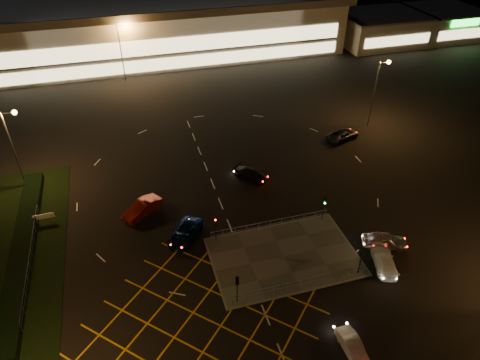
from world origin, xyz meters
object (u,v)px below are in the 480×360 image
object	(u,v)px
car_queue_white	(353,347)
car_circ_red	(142,208)
signal_sw	(237,284)
signal_ne	(324,204)
car_east_grey	(343,135)
signal_se	(362,256)
car_right_silver	(385,241)
signal_nw	(215,225)
car_far_dkgrey	(251,174)
car_approach_white	(384,261)
car_left_blue	(185,233)

from	to	relation	value
car_queue_white	car_circ_red	bearing A→B (deg)	122.54
signal_sw	signal_ne	distance (m)	14.41
car_circ_red	car_east_grey	bearing A→B (deg)	70.36
car_east_grey	signal_ne	bearing A→B (deg)	128.21
car_queue_white	signal_se	bearing A→B (deg)	57.50
signal_ne	car_east_grey	xyz separation A→B (m)	(10.41, 15.42, -1.68)
car_right_silver	car_circ_red	xyz separation A→B (m)	(-23.16, 12.09, 0.02)
signal_se	signal_nw	world-z (taller)	same
signal_sw	car_queue_white	size ratio (longest dim) A/B	0.84
car_far_dkgrey	car_approach_white	distance (m)	19.39
car_left_blue	car_right_silver	size ratio (longest dim) A/B	1.10
car_far_dkgrey	car_approach_white	size ratio (longest dim) A/B	0.94
car_queue_white	car_approach_white	bearing A→B (deg)	44.46
signal_ne	car_far_dkgrey	size ratio (longest dim) A/B	0.73
signal_ne	car_circ_red	xyz separation A→B (m)	(-18.81, 6.68, -1.58)
signal_sw	car_far_dkgrey	xyz separation A→B (m)	(6.84, 17.79, -1.74)
car_queue_white	car_approach_white	xyz separation A→B (m)	(7.37, 7.38, 0.04)
signal_nw	car_far_dkgrey	world-z (taller)	signal_nw
signal_sw	car_approach_white	world-z (taller)	signal_sw
signal_nw	car_queue_white	xyz separation A→B (m)	(7.48, -15.24, -1.75)
car_queue_white	signal_nw	bearing A→B (deg)	115.58
car_far_dkgrey	car_right_silver	size ratio (longest dim) A/B	0.96
signal_sw	car_approach_white	size ratio (longest dim) A/B	0.69
car_left_blue	car_approach_white	distance (m)	20.11
car_queue_white	car_approach_white	size ratio (longest dim) A/B	0.82
signal_nw	car_left_blue	distance (m)	3.71
car_circ_red	car_approach_white	size ratio (longest dim) A/B	1.05
signal_sw	signal_ne	size ratio (longest dim) A/B	1.00
signal_ne	signal_sw	bearing A→B (deg)	-146.35
signal_se	car_queue_white	size ratio (longest dim) A/B	0.84
car_left_blue	signal_ne	bearing A→B (deg)	29.22
signal_se	car_right_silver	bearing A→B (deg)	-149.47
car_far_dkgrey	car_right_silver	distance (m)	17.95
signal_sw	car_left_blue	world-z (taller)	signal_sw
car_east_grey	signal_nw	bearing A→B (deg)	106.76
car_far_dkgrey	car_left_blue	bearing A→B (deg)	179.73
signal_nw	car_approach_white	xyz separation A→B (m)	(14.85, -7.86, -1.70)
signal_se	signal_ne	size ratio (longest dim) A/B	1.00
car_circ_red	car_approach_white	bearing A→B (deg)	19.84
car_far_dkgrey	car_east_grey	bearing A→B (deg)	-20.74
signal_nw	car_approach_white	size ratio (longest dim) A/B	0.69
signal_ne	car_left_blue	xyz separation A→B (m)	(-14.95, 1.50, -1.68)
car_left_blue	car_far_dkgrey	size ratio (longest dim) A/B	1.15
signal_nw	signal_ne	world-z (taller)	same
signal_se	car_queue_white	xyz separation A→B (m)	(-4.52, -7.25, -1.75)
signal_sw	car_approach_white	bearing A→B (deg)	-179.51
signal_se	car_far_dkgrey	bearing A→B (deg)	-73.81
signal_ne	car_left_blue	distance (m)	15.12
signal_sw	signal_se	distance (m)	12.00
signal_nw	car_east_grey	world-z (taller)	signal_nw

